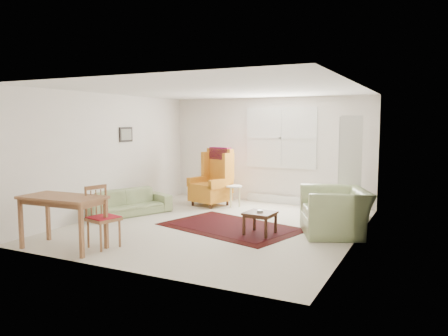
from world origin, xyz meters
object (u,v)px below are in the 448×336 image
at_px(cabinet, 351,168).
at_px(desk_chair, 103,217).
at_px(wingback_chair, 210,177).
at_px(armchair, 335,207).
at_px(stool, 234,196).
at_px(coffee_table, 260,223).
at_px(desk, 63,222).
at_px(sofa, 128,198).

xyz_separation_m(cabinet, desk_chair, (-3.01, -3.77, -0.55)).
bearing_deg(wingback_chair, desk_chair, -72.03).
xyz_separation_m(armchair, desk_chair, (-3.01, -2.38, 0.00)).
relative_size(stool, desk_chair, 0.52).
relative_size(coffee_table, desk, 0.38).
height_order(sofa, armchair, armchair).
height_order(stool, desk_chair, desk_chair).
bearing_deg(armchair, desk_chair, -75.08).
height_order(wingback_chair, cabinet, cabinet).
relative_size(wingback_chair, desk_chair, 1.41).
xyz_separation_m(coffee_table, stool, (-1.45, 2.06, 0.05)).
xyz_separation_m(desk, desk_chair, (0.51, 0.32, 0.07)).
height_order(armchair, desk, armchair).
relative_size(stool, cabinet, 0.24).
bearing_deg(sofa, desk_chair, -126.87).
bearing_deg(cabinet, armchair, -98.76).
bearing_deg(sofa, coffee_table, -72.51).
bearing_deg(stool, sofa, -132.62).
bearing_deg(armchair, wingback_chair, -136.42).
xyz_separation_m(wingback_chair, coffee_table, (2.00, -1.95, -0.47)).
xyz_separation_m(wingback_chair, desk, (-0.38, -4.03, -0.26)).
height_order(armchair, desk_chair, desk_chair).
bearing_deg(stool, wingback_chair, -168.17).
relative_size(sofa, desk_chair, 1.87).
bearing_deg(desk, coffee_table, 41.16).
xyz_separation_m(wingback_chair, cabinet, (3.13, 0.06, 0.35)).
bearing_deg(cabinet, desk_chair, -137.38).
bearing_deg(desk, wingback_chair, 84.60).
bearing_deg(desk_chair, cabinet, -24.17).
distance_m(sofa, wingback_chair, 1.98).
distance_m(armchair, desk, 4.43).
xyz_separation_m(armchair, cabinet, (0.00, 1.39, 0.55)).
bearing_deg(desk, cabinet, 49.27).
bearing_deg(coffee_table, wingback_chair, 135.75).
distance_m(armchair, desk_chair, 3.83).
relative_size(coffee_table, cabinet, 0.24).
bearing_deg(cabinet, stool, 169.96).
relative_size(wingback_chair, desk, 1.05).
xyz_separation_m(cabinet, desk, (-3.51, -4.08, -0.62)).
bearing_deg(cabinet, wingback_chair, 172.28).
height_order(coffee_table, stool, stool).
xyz_separation_m(sofa, cabinet, (4.20, 1.70, 0.66)).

